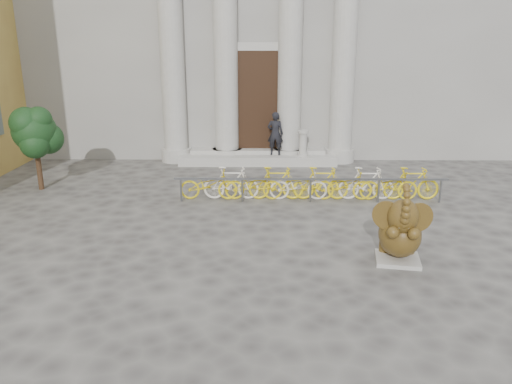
{
  "coord_description": "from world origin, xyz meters",
  "views": [
    {
      "loc": [
        0.15,
        -9.4,
        4.57
      ],
      "look_at": [
        0.02,
        1.99,
        1.1
      ],
      "focal_mm": 35.0,
      "sensor_mm": 36.0,
      "label": 1
    }
  ],
  "objects_px": {
    "elephant_statue": "(400,233)",
    "pedestrian": "(275,134)",
    "bike_rack": "(309,183)",
    "tree": "(35,132)"
  },
  "relations": [
    {
      "from": "elephant_statue",
      "to": "tree",
      "type": "xyz_separation_m",
      "value": [
        -9.96,
        5.36,
        1.18
      ]
    },
    {
      "from": "tree",
      "to": "pedestrian",
      "type": "xyz_separation_m",
      "value": [
        7.54,
        3.52,
        -0.66
      ]
    },
    {
      "from": "tree",
      "to": "pedestrian",
      "type": "height_order",
      "value": "tree"
    },
    {
      "from": "bike_rack",
      "to": "tree",
      "type": "distance_m",
      "value": 8.6
    },
    {
      "from": "tree",
      "to": "elephant_statue",
      "type": "bearing_deg",
      "value": -28.28
    },
    {
      "from": "elephant_statue",
      "to": "pedestrian",
      "type": "bearing_deg",
      "value": 114.83
    },
    {
      "from": "elephant_statue",
      "to": "pedestrian",
      "type": "height_order",
      "value": "pedestrian"
    },
    {
      "from": "tree",
      "to": "bike_rack",
      "type": "bearing_deg",
      "value": -6.46
    },
    {
      "from": "pedestrian",
      "to": "elephant_statue",
      "type": "bearing_deg",
      "value": 110.59
    },
    {
      "from": "bike_rack",
      "to": "pedestrian",
      "type": "distance_m",
      "value": 4.61
    }
  ]
}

